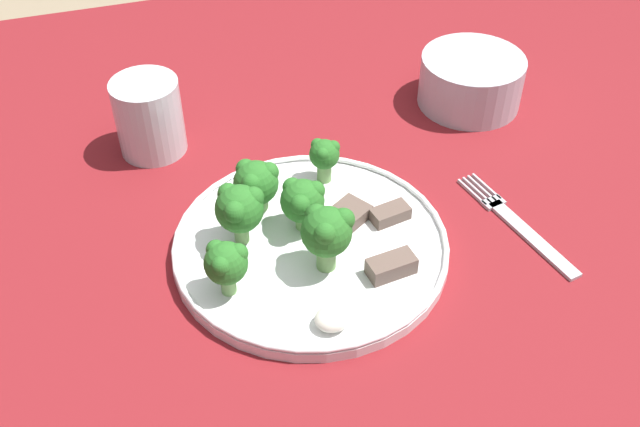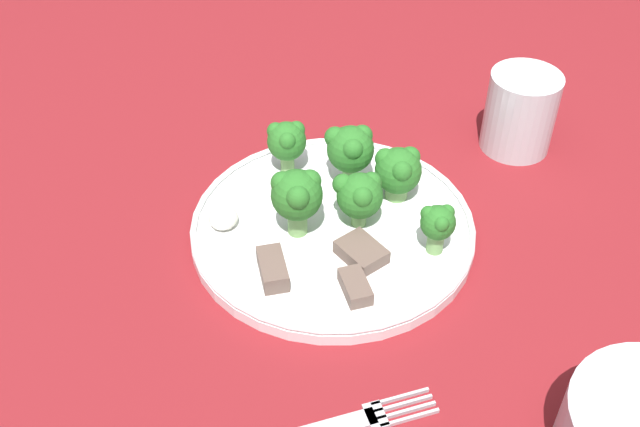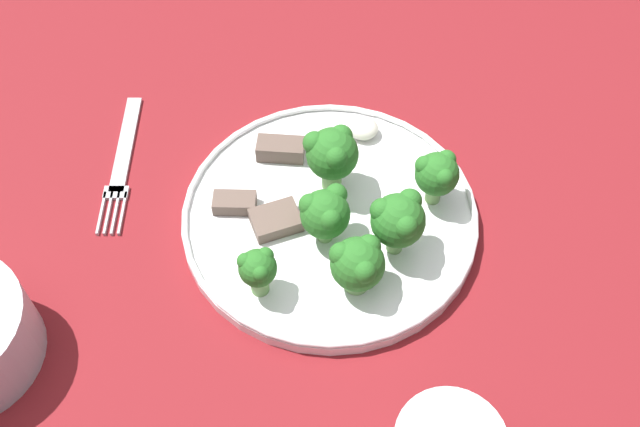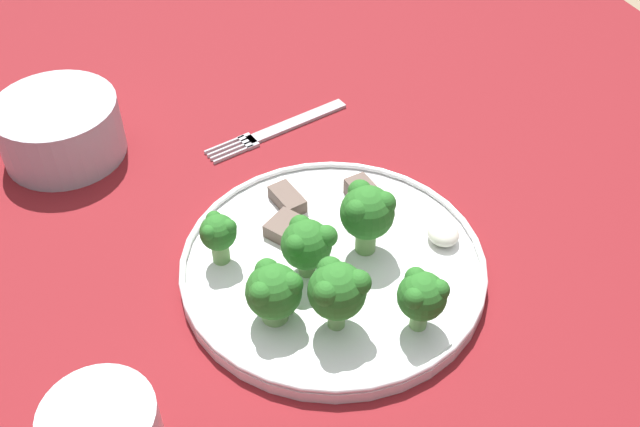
# 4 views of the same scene
# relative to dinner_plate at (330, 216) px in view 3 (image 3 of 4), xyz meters

# --- Properties ---
(table) EXTENTS (1.40, 1.19, 0.70)m
(table) POSITION_rel_dinner_plate_xyz_m (0.01, 0.01, -0.08)
(table) COLOR maroon
(table) RESTS_ON ground_plane
(dinner_plate) EXTENTS (0.28, 0.28, 0.02)m
(dinner_plate) POSITION_rel_dinner_plate_xyz_m (0.00, 0.00, 0.00)
(dinner_plate) COLOR white
(dinner_plate) RESTS_ON table
(fork) EXTENTS (0.05, 0.18, 0.00)m
(fork) POSITION_rel_dinner_plate_xyz_m (0.22, -0.03, -0.01)
(fork) COLOR #B2B2B7
(fork) RESTS_ON table
(broccoli_floret_near_rim_left) EXTENTS (0.04, 0.04, 0.06)m
(broccoli_floret_near_rim_left) POSITION_rel_dinner_plate_xyz_m (-0.09, -0.04, 0.04)
(broccoli_floret_near_rim_left) COLOR #709E56
(broccoli_floret_near_rim_left) RESTS_ON dinner_plate
(broccoli_floret_center_left) EXTENTS (0.03, 0.03, 0.05)m
(broccoli_floret_center_left) POSITION_rel_dinner_plate_xyz_m (0.04, 0.09, 0.04)
(broccoli_floret_center_left) COLOR #709E56
(broccoli_floret_center_left) RESTS_ON dinner_plate
(broccoli_floret_back_left) EXTENTS (0.05, 0.04, 0.06)m
(broccoli_floret_back_left) POSITION_rel_dinner_plate_xyz_m (-0.00, 0.03, 0.04)
(broccoli_floret_back_left) COLOR #709E56
(broccoli_floret_back_left) RESTS_ON dinner_plate
(broccoli_floret_front_left) EXTENTS (0.05, 0.05, 0.06)m
(broccoli_floret_front_left) POSITION_rel_dinner_plate_xyz_m (-0.04, 0.07, 0.04)
(broccoli_floret_front_left) COLOR #709E56
(broccoli_floret_front_left) RESTS_ON dinner_plate
(broccoli_floret_center_back) EXTENTS (0.05, 0.05, 0.07)m
(broccoli_floret_center_back) POSITION_rel_dinner_plate_xyz_m (-0.06, 0.02, 0.05)
(broccoli_floret_center_back) COLOR #709E56
(broccoli_floret_center_back) RESTS_ON dinner_plate
(broccoli_floret_mid_cluster) EXTENTS (0.05, 0.05, 0.07)m
(broccoli_floret_mid_cluster) POSITION_rel_dinner_plate_xyz_m (0.01, -0.03, 0.05)
(broccoli_floret_mid_cluster) COLOR #709E56
(broccoli_floret_mid_cluster) RESTS_ON dinner_plate
(meat_slice_front_slice) EXTENTS (0.04, 0.03, 0.01)m
(meat_slice_front_slice) POSITION_rel_dinner_plate_xyz_m (0.09, 0.01, 0.01)
(meat_slice_front_slice) COLOR brown
(meat_slice_front_slice) RESTS_ON dinner_plate
(meat_slice_middle_slice) EXTENTS (0.05, 0.03, 0.02)m
(meat_slice_middle_slice) POSITION_rel_dinner_plate_xyz_m (0.06, -0.06, 0.01)
(meat_slice_middle_slice) COLOR brown
(meat_slice_middle_slice) RESTS_ON dinner_plate
(meat_slice_rear_slice) EXTENTS (0.05, 0.05, 0.01)m
(meat_slice_rear_slice) POSITION_rel_dinner_plate_xyz_m (0.05, 0.02, 0.01)
(meat_slice_rear_slice) COLOR brown
(meat_slice_rear_slice) RESTS_ON dinner_plate
(sauce_dollop) EXTENTS (0.03, 0.03, 0.02)m
(sauce_dollop) POSITION_rel_dinner_plate_xyz_m (-0.01, -0.11, 0.01)
(sauce_dollop) COLOR silver
(sauce_dollop) RESTS_ON dinner_plate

